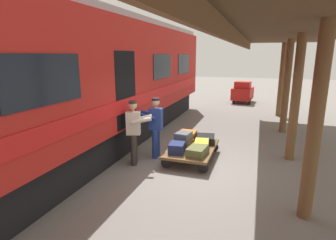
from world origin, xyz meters
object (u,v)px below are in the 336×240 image
(porter_by_door, at_px, (134,130))
(baggage_tug, at_px, (243,92))
(suitcase_orange_carryall, at_px, (188,136))
(suitcase_slate_roller, at_px, (183,137))
(suitcase_brown_leather, at_px, (183,143))
(luggage_cart, at_px, (192,149))
(train_car, at_px, (78,84))
(suitcase_yellow_case, at_px, (202,144))
(suitcase_olive_duffel, at_px, (197,151))
(suitcase_navy_fabric, at_px, (177,148))
(porter_in_overalls, at_px, (155,126))
(suitcase_black_hardshell, at_px, (205,139))

(porter_by_door, relative_size, baggage_tug, 0.94)
(suitcase_orange_carryall, distance_m, suitcase_slate_roller, 0.57)
(suitcase_brown_leather, bearing_deg, suitcase_orange_carryall, -90.00)
(luggage_cart, height_order, suitcase_orange_carryall, suitcase_orange_carryall)
(suitcase_slate_roller, height_order, baggage_tug, baggage_tug)
(train_car, height_order, suitcase_orange_carryall, train_car)
(luggage_cart, distance_m, baggage_tug, 10.12)
(luggage_cart, xyz_separation_m, suitcase_brown_leather, (0.27, 0.00, 0.13))
(suitcase_yellow_case, relative_size, suitcase_slate_roller, 1.21)
(suitcase_olive_duffel, bearing_deg, suitcase_brown_leather, -45.30)
(suitcase_navy_fabric, relative_size, suitcase_slate_roller, 1.06)
(suitcase_orange_carryall, relative_size, suitcase_brown_leather, 0.95)
(suitcase_navy_fabric, bearing_deg, luggage_cart, -116.33)
(porter_by_door, bearing_deg, suitcase_olive_duffel, -171.24)
(luggage_cart, bearing_deg, porter_in_overalls, 9.34)
(luggage_cart, relative_size, suitcase_olive_duffel, 3.16)
(porter_by_door, bearing_deg, suitcase_brown_leather, -143.71)
(suitcase_olive_duffel, distance_m, suitcase_black_hardshell, 1.10)
(suitcase_navy_fabric, bearing_deg, suitcase_slate_roller, -92.58)
(suitcase_orange_carryall, bearing_deg, suitcase_navy_fabric, 90.00)
(suitcase_slate_roller, bearing_deg, porter_by_door, 35.70)
(porter_in_overalls, bearing_deg, suitcase_brown_leather, -167.38)
(suitcase_orange_carryall, relative_size, suitcase_slate_roller, 1.10)
(suitcase_yellow_case, xyz_separation_m, baggage_tug, (-0.41, -10.09, 0.17))
(suitcase_yellow_case, distance_m, suitcase_orange_carryall, 0.77)
(suitcase_black_hardshell, xyz_separation_m, suitcase_orange_carryall, (0.54, 0.00, 0.04))
(suitcase_slate_roller, bearing_deg, baggage_tug, -95.27)
(suitcase_slate_roller, distance_m, baggage_tug, 10.14)
(suitcase_black_hardshell, height_order, suitcase_orange_carryall, suitcase_orange_carryall)
(suitcase_brown_leather, distance_m, porter_in_overalls, 0.92)
(suitcase_orange_carryall, bearing_deg, baggage_tug, -95.72)
(suitcase_yellow_case, xyz_separation_m, suitcase_navy_fabric, (0.54, 0.55, 0.02))
(luggage_cart, height_order, suitcase_slate_roller, suitcase_slate_roller)
(luggage_cart, height_order, suitcase_black_hardshell, suitcase_black_hardshell)
(porter_in_overalls, bearing_deg, suitcase_black_hardshell, -151.02)
(suitcase_brown_leather, bearing_deg, suitcase_olive_duffel, 134.70)
(suitcase_yellow_case, relative_size, suitcase_black_hardshell, 0.88)
(suitcase_brown_leather, distance_m, suitcase_navy_fabric, 0.55)
(porter_in_overalls, bearing_deg, suitcase_yellow_case, -172.60)
(suitcase_black_hardshell, bearing_deg, suitcase_olive_duffel, 90.00)
(luggage_cart, bearing_deg, train_car, 10.64)
(suitcase_olive_duffel, xyz_separation_m, suitcase_orange_carryall, (0.54, -1.10, 0.03))
(porter_by_door, bearing_deg, suitcase_yellow_case, -153.89)
(train_car, xyz_separation_m, suitcase_slate_roller, (-2.92, -0.59, -1.43))
(suitcase_navy_fabric, distance_m, baggage_tug, 10.69)
(suitcase_orange_carryall, bearing_deg, train_car, 21.58)
(train_car, bearing_deg, suitcase_yellow_case, -170.19)
(suitcase_yellow_case, height_order, suitcase_olive_duffel, suitcase_yellow_case)
(suitcase_yellow_case, xyz_separation_m, suitcase_orange_carryall, (0.54, -0.55, 0.03))
(suitcase_olive_duffel, distance_m, porter_by_door, 1.72)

